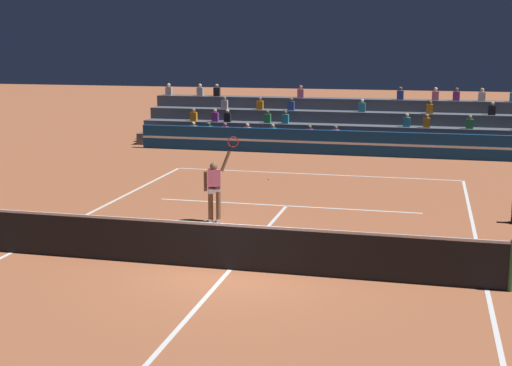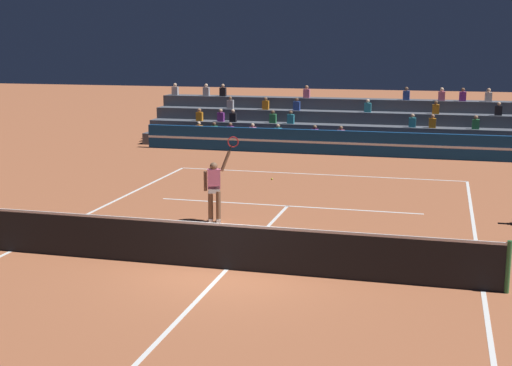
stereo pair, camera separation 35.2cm
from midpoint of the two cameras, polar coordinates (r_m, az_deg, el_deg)
ground_plane at (r=16.09m, az=-1.72°, el=-6.93°), size 120.00×120.00×0.00m
court_lines at (r=16.09m, az=-1.72°, el=-6.91°), size 11.10×23.90×0.01m
tennis_net at (r=15.93m, az=-1.73°, el=-5.07°), size 12.00×0.10×1.10m
sponsor_banner_wall at (r=32.06m, az=6.79°, el=3.22°), size 18.00×0.26×1.10m
bleacher_stand at (r=35.14m, az=7.53°, el=4.38°), size 19.46×3.80×2.83m
tennis_player at (r=19.98m, az=-2.82°, el=-0.38°), size 0.98×0.40×2.48m
tennis_ball at (r=26.21m, az=1.66°, el=0.33°), size 0.07×0.07×0.07m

